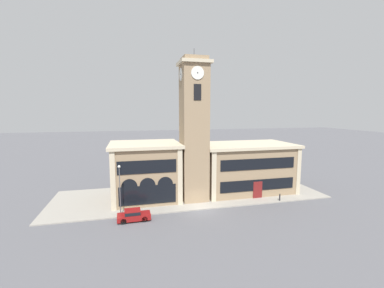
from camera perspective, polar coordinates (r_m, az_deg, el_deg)
name	(u,v)px	position (r m, az deg, el deg)	size (l,w,h in m)	color
ground_plane	(202,210)	(36.54, 2.18, -14.49)	(300.00, 300.00, 0.00)	#56565B
sidewalk_kerb	(190,194)	(42.59, -0.36, -11.16)	(42.45, 13.39, 0.15)	gray
clock_tower	(194,131)	(38.23, 0.45, 3.01)	(4.49, 4.49, 22.48)	#937A5B
town_hall_left_wing	(145,171)	(40.59, -10.32, -5.87)	(10.58, 9.63, 8.74)	#937A5B
town_hall_right_wing	(245,167)	(44.89, 11.77, -5.04)	(15.73, 9.63, 8.12)	#937A5B
parked_car_near	(133,215)	(33.96, -12.89, -15.11)	(4.10, 1.92, 1.37)	maroon
street_lamp	(120,184)	(34.17, -15.77, -8.47)	(0.36, 0.36, 6.67)	#4C4C51
bollard	(280,197)	(41.69, 18.92, -11.12)	(0.18, 0.18, 1.06)	black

